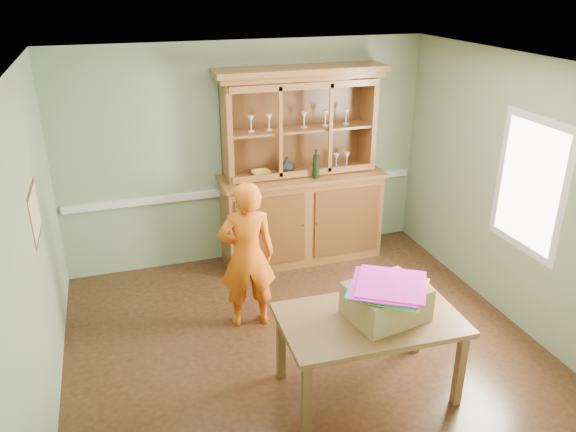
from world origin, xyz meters
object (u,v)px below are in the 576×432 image
object	(u,v)px
china_hutch	(301,196)
person	(247,256)
dining_table	(369,326)
cardboard_box	(386,302)

from	to	relation	value
china_hutch	person	bearing A→B (deg)	-128.40
dining_table	cardboard_box	distance (m)	0.26
china_hutch	person	size ratio (longest dim) A/B	1.53
dining_table	person	size ratio (longest dim) A/B	0.97
china_hutch	person	world-z (taller)	china_hutch
dining_table	cardboard_box	xyz separation A→B (m)	(0.12, -0.02, 0.23)
china_hutch	person	xyz separation A→B (m)	(-1.01, -1.27, -0.06)
china_hutch	dining_table	size ratio (longest dim) A/B	1.57
china_hutch	dining_table	world-z (taller)	china_hutch
dining_table	person	xyz separation A→B (m)	(-0.72, 1.33, 0.12)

